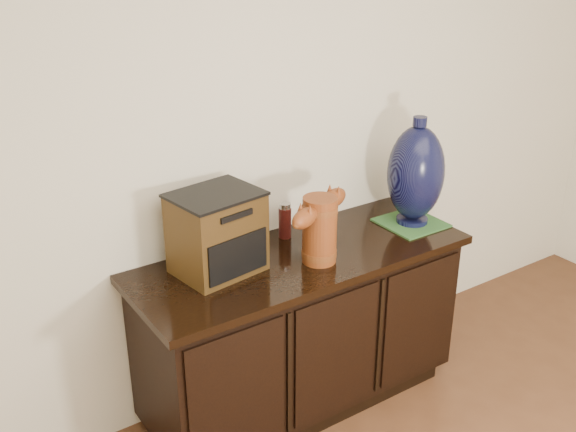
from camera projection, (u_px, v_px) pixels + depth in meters
sideboard at (301, 329)px, 2.96m from camera, size 1.46×0.56×0.75m
terracotta_vessel at (320, 226)px, 2.69m from camera, size 0.38×0.22×0.28m
tv_radio at (217, 233)px, 2.62m from camera, size 0.36×0.31×0.33m
green_mat at (411, 223)px, 3.09m from camera, size 0.27×0.27×0.01m
lamp_base at (416, 174)px, 3.00m from camera, size 0.26×0.26×0.50m
spray_can at (285, 221)px, 2.93m from camera, size 0.06×0.06×0.16m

